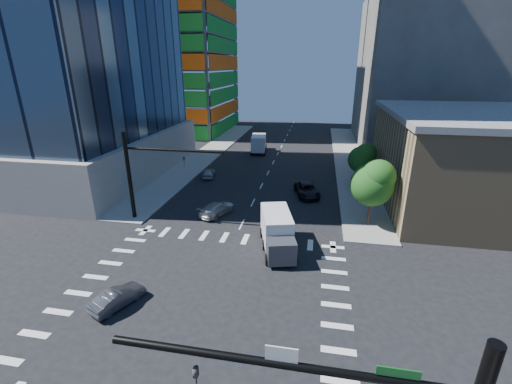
# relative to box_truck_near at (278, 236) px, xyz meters

# --- Properties ---
(ground) EXTENTS (160.00, 160.00, 0.00)m
(ground) POSITION_rel_box_truck_near_xyz_m (-4.19, -7.60, -1.40)
(ground) COLOR black
(ground) RESTS_ON ground
(road_markings) EXTENTS (20.00, 20.00, 0.01)m
(road_markings) POSITION_rel_box_truck_near_xyz_m (-4.19, -7.60, -1.39)
(road_markings) COLOR silver
(road_markings) RESTS_ON ground
(sidewalk_ne) EXTENTS (5.00, 60.00, 0.15)m
(sidewalk_ne) POSITION_rel_box_truck_near_xyz_m (8.31, 32.40, -1.32)
(sidewalk_ne) COLOR gray
(sidewalk_ne) RESTS_ON ground
(sidewalk_nw) EXTENTS (5.00, 60.00, 0.15)m
(sidewalk_nw) POSITION_rel_box_truck_near_xyz_m (-16.69, 32.40, -1.32)
(sidewalk_nw) COLOR gray
(sidewalk_nw) RESTS_ON ground
(construction_building) EXTENTS (25.16, 34.50, 70.60)m
(construction_building) POSITION_rel_box_truck_near_xyz_m (-31.60, 54.33, 23.22)
(construction_building) COLOR slate
(construction_building) RESTS_ON ground
(commercial_building) EXTENTS (20.50, 22.50, 10.60)m
(commercial_building) POSITION_rel_box_truck_near_xyz_m (20.81, 14.40, 3.92)
(commercial_building) COLOR #9B815A
(commercial_building) RESTS_ON ground
(bg_building_ne) EXTENTS (24.00, 30.00, 28.00)m
(bg_building_ne) POSITION_rel_box_truck_near_xyz_m (22.81, 47.40, 12.60)
(bg_building_ne) COLOR #5A5651
(bg_building_ne) RESTS_ON ground
(signal_mast_nw) EXTENTS (10.20, 0.40, 9.00)m
(signal_mast_nw) POSITION_rel_box_truck_near_xyz_m (-14.19, 3.90, 4.10)
(signal_mast_nw) COLOR black
(signal_mast_nw) RESTS_ON sidewalk_nw
(tree_south) EXTENTS (4.16, 4.16, 6.82)m
(tree_south) POSITION_rel_box_truck_near_xyz_m (8.44, 6.31, 3.29)
(tree_south) COLOR #382316
(tree_south) RESTS_ON sidewalk_ne
(tree_north) EXTENTS (3.54, 3.52, 5.78)m
(tree_north) POSITION_rel_box_truck_near_xyz_m (8.74, 18.31, 2.59)
(tree_north) COLOR #382316
(tree_north) RESTS_ON sidewalk_ne
(car_nb_far) EXTENTS (3.71, 5.79, 1.49)m
(car_nb_far) POSITION_rel_box_truck_near_xyz_m (1.95, 13.89, -0.65)
(car_nb_far) COLOR black
(car_nb_far) RESTS_ON ground
(car_sb_near) EXTENTS (3.55, 5.04, 1.36)m
(car_sb_near) POSITION_rel_box_truck_near_xyz_m (-7.34, 6.41, -0.72)
(car_sb_near) COLOR silver
(car_sb_near) RESTS_ON ground
(car_sb_mid) EXTENTS (2.23, 4.07, 1.31)m
(car_sb_mid) POSITION_rel_box_truck_near_xyz_m (-12.29, 18.78, -0.74)
(car_sb_mid) COLOR #ABAEB3
(car_sb_mid) RESTS_ON ground
(car_sb_cross) EXTENTS (2.70, 3.94, 1.23)m
(car_sb_cross) POSITION_rel_box_truck_near_xyz_m (-9.62, -9.25, -0.78)
(car_sb_cross) COLOR #56555B
(car_sb_cross) RESTS_ON ground
(box_truck_near) EXTENTS (3.99, 6.46, 3.15)m
(box_truck_near) POSITION_rel_box_truck_near_xyz_m (0.00, 0.00, 0.00)
(box_truck_near) COLOR black
(box_truck_near) RESTS_ON ground
(box_truck_far) EXTENTS (3.36, 6.49, 3.26)m
(box_truck_far) POSITION_rel_box_truck_near_xyz_m (-7.83, 35.19, 0.05)
(box_truck_far) COLOR black
(box_truck_far) RESTS_ON ground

